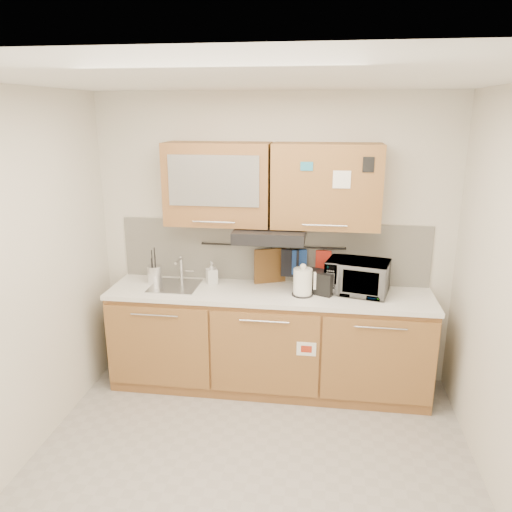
% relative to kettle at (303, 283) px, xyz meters
% --- Properties ---
extents(floor, '(3.20, 3.20, 0.00)m').
position_rel_kettle_xyz_m(floor, '(-0.30, -1.15, -1.03)').
color(floor, '#9E9993').
rests_on(floor, ground).
extents(ceiling, '(3.20, 3.20, 0.00)m').
position_rel_kettle_xyz_m(ceiling, '(-0.30, -1.15, 1.57)').
color(ceiling, white).
rests_on(ceiling, wall_back).
extents(wall_back, '(3.20, 0.00, 3.20)m').
position_rel_kettle_xyz_m(wall_back, '(-0.30, 0.35, 0.27)').
color(wall_back, silver).
rests_on(wall_back, ground).
extents(wall_left, '(0.00, 3.00, 3.00)m').
position_rel_kettle_xyz_m(wall_left, '(-1.90, -1.15, 0.27)').
color(wall_left, silver).
rests_on(wall_left, ground).
extents(base_cabinet, '(2.80, 0.64, 0.88)m').
position_rel_kettle_xyz_m(base_cabinet, '(-0.30, 0.05, -0.63)').
color(base_cabinet, '#9F5F38').
rests_on(base_cabinet, floor).
extents(countertop, '(2.82, 0.62, 0.04)m').
position_rel_kettle_xyz_m(countertop, '(-0.30, 0.04, -0.13)').
color(countertop, white).
rests_on(countertop, base_cabinet).
extents(backsplash, '(2.80, 0.02, 0.56)m').
position_rel_kettle_xyz_m(backsplash, '(-0.30, 0.34, 0.17)').
color(backsplash, silver).
rests_on(backsplash, countertop).
extents(upper_cabinets, '(1.82, 0.37, 0.70)m').
position_rel_kettle_xyz_m(upper_cabinets, '(-0.30, 0.18, 0.80)').
color(upper_cabinets, '#9F5F38').
rests_on(upper_cabinets, wall_back).
extents(range_hood, '(0.60, 0.46, 0.10)m').
position_rel_kettle_xyz_m(range_hood, '(-0.30, 0.10, 0.39)').
color(range_hood, black).
rests_on(range_hood, upper_cabinets).
extents(sink, '(0.42, 0.40, 0.26)m').
position_rel_kettle_xyz_m(sink, '(-1.14, 0.06, -0.11)').
color(sink, silver).
rests_on(sink, countertop).
extents(utensil_rail, '(1.30, 0.02, 0.02)m').
position_rel_kettle_xyz_m(utensil_rail, '(-0.30, 0.30, 0.23)').
color(utensil_rail, black).
rests_on(utensil_rail, backsplash).
extents(utensil_crock, '(0.17, 0.17, 0.33)m').
position_rel_kettle_xyz_m(utensil_crock, '(-1.35, 0.12, -0.03)').
color(utensil_crock, silver).
rests_on(utensil_crock, countertop).
extents(kettle, '(0.21, 0.19, 0.28)m').
position_rel_kettle_xyz_m(kettle, '(0.00, 0.00, 0.00)').
color(kettle, white).
rests_on(kettle, countertop).
extents(toaster, '(0.30, 0.25, 0.20)m').
position_rel_kettle_xyz_m(toaster, '(0.14, 0.08, -0.01)').
color(toaster, black).
rests_on(toaster, countertop).
extents(microwave, '(0.58, 0.46, 0.29)m').
position_rel_kettle_xyz_m(microwave, '(0.46, 0.13, 0.03)').
color(microwave, '#999999').
rests_on(microwave, countertop).
extents(soap_bottle, '(0.13, 0.13, 0.20)m').
position_rel_kettle_xyz_m(soap_bottle, '(-0.83, 0.18, -0.01)').
color(soap_bottle, '#999999').
rests_on(soap_bottle, countertop).
extents(cutting_board, '(0.30, 0.15, 0.39)m').
position_rel_kettle_xyz_m(cutting_board, '(-0.30, 0.29, 0.01)').
color(cutting_board, brown).
rests_on(cutting_board, utensil_rail).
extents(oven_mitt, '(0.14, 0.08, 0.22)m').
position_rel_kettle_xyz_m(oven_mitt, '(-0.05, 0.29, 0.10)').
color(oven_mitt, '#204394').
rests_on(oven_mitt, utensil_rail).
extents(dark_pouch, '(0.16, 0.06, 0.25)m').
position_rel_kettle_xyz_m(dark_pouch, '(-0.13, 0.29, 0.08)').
color(dark_pouch, black).
rests_on(dark_pouch, utensil_rail).
extents(pot_holder, '(0.14, 0.03, 0.17)m').
position_rel_kettle_xyz_m(pot_holder, '(0.17, 0.29, 0.12)').
color(pot_holder, red).
rests_on(pot_holder, utensil_rail).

